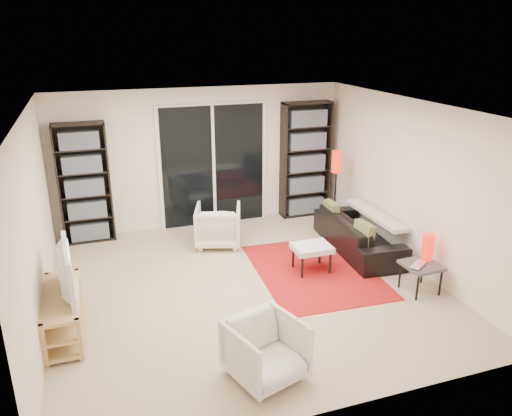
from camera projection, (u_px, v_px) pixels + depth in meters
The scene contains 20 objects.
floor at pixel (246, 286), 6.79m from camera, with size 5.00×5.00×0.00m, color tan.
wall_back at pixel (201, 158), 8.61m from camera, with size 5.00×0.02×2.40m, color silver.
wall_front at pixel (336, 296), 4.16m from camera, with size 5.00×0.02×2.40m, color silver.
wall_left at pixel (34, 226), 5.63m from camera, with size 0.02×5.00×2.40m, color silver.
wall_right at pixel (411, 184), 7.14m from camera, with size 0.02×5.00×2.40m, color silver.
ceiling at pixel (244, 109), 5.98m from camera, with size 5.00×5.00×0.02m, color white.
sliding_door at pixel (213, 166), 8.69m from camera, with size 1.92×0.08×2.16m.
bookshelf_left at pixel (84, 184), 7.95m from camera, with size 0.80×0.30×1.95m.
bookshelf_right at pixel (306, 160), 9.09m from camera, with size 0.90×0.30×2.10m.
tv_stand at pixel (63, 313), 5.66m from camera, with size 0.40×1.26×0.50m.
tv at pixel (59, 271), 5.49m from camera, with size 0.98×0.13×0.57m, color black.
rug at pixel (315, 271), 7.21m from camera, with size 1.62×2.19×0.01m, color #A81314.
sofa at pixel (358, 233), 7.82m from camera, with size 1.91×0.74×0.56m, color black.
armchair_back at pixel (218, 225), 8.01m from camera, with size 0.70×0.72×0.66m, color silver.
armchair_front at pixel (266, 350), 4.92m from camera, with size 0.67×0.69×0.63m, color silver.
ottoman at pixel (312, 249), 7.11m from camera, with size 0.54×0.45×0.40m.
side_table at pixel (421, 267), 6.54m from camera, with size 0.47×0.47×0.40m.
laptop at pixel (422, 266), 6.44m from camera, with size 0.31×0.20×0.02m, color silver.
table_lamp at pixel (428, 247), 6.61m from camera, with size 0.16×0.16×0.36m, color red.
floor_lamp at pixel (336, 170), 8.50m from camera, with size 0.21×0.21×1.37m.
Camera 1 is at (-1.81, -5.75, 3.30)m, focal length 35.00 mm.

